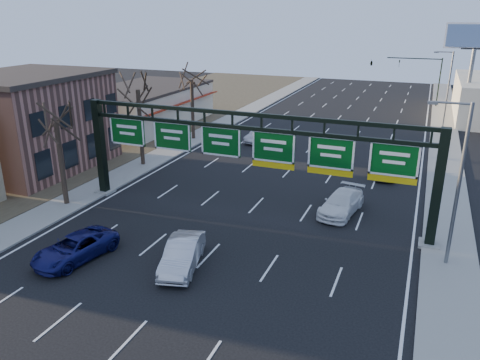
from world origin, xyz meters
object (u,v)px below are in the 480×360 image
at_px(sign_gantry, 249,151).
at_px(car_white_wagon, 342,203).
at_px(car_blue_suv, 75,248).
at_px(car_silver_sedan, 182,254).

relative_size(sign_gantry, car_white_wagon, 4.83).
distance_m(car_blue_suv, car_white_wagon, 17.50).
xyz_separation_m(sign_gantry, car_blue_suv, (-6.93, -9.12, -3.93)).
height_order(car_blue_suv, car_silver_sedan, car_silver_sedan).
bearing_deg(car_white_wagon, sign_gantry, -144.17).
bearing_deg(car_silver_sedan, sign_gantry, 68.72).
relative_size(car_silver_sedan, car_white_wagon, 0.93).
xyz_separation_m(sign_gantry, car_white_wagon, (5.76, 2.93, -3.89)).
distance_m(sign_gantry, car_silver_sedan, 8.63).
bearing_deg(car_silver_sedan, car_white_wagon, 43.32).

